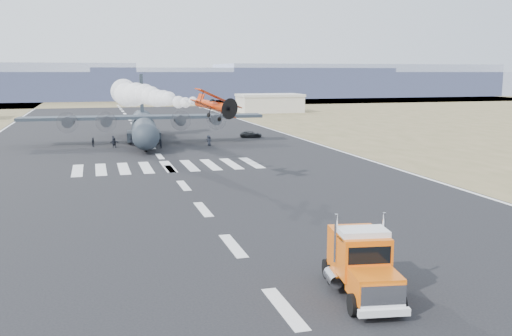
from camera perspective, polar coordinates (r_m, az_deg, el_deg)
name	(u,v)px	position (r m, az deg, el deg)	size (l,w,h in m)	color
ground	(284,308)	(32.51, 2.85, -13.84)	(500.00, 500.00, 0.00)	black
scrub_far	(115,102)	(258.71, -13.91, 6.42)	(500.00, 80.00, 0.00)	brown
runway_markings	(160,156)	(89.67, -9.60, 1.16)	(60.00, 260.00, 0.01)	silver
ridge_seg_d	(112,86)	(288.44, -14.20, 8.00)	(150.00, 50.00, 13.00)	#8993AF
ridge_seg_e	(241,83)	(297.78, -1.47, 8.52)	(150.00, 50.00, 15.00)	#8993AF
ridge_seg_f	(356,80)	(320.32, 9.99, 8.63)	(150.00, 50.00, 17.00)	#8993AF
ridge_seg_g	(458,83)	(353.57, 19.59, 7.98)	(150.00, 50.00, 13.00)	#8993AF
hangar_right	(270,103)	(186.98, 1.38, 6.52)	(20.50, 12.50, 5.90)	#B9B3A4
semi_truck	(361,262)	(34.22, 10.50, -9.25)	(4.07, 9.09, 4.00)	black
aerobatic_biplane	(214,105)	(65.31, -4.23, 6.31)	(6.36, 6.22, 3.73)	#AE2F0B
smoke_trail	(135,95)	(90.78, -11.99, 7.19)	(10.21, 32.57, 4.21)	white
transport_aircraft	(144,125)	(107.83, -11.18, 4.23)	(43.46, 35.76, 12.55)	#1D242C
support_vehicle	(251,134)	(114.34, -0.52, 3.39)	(2.06, 4.47, 1.24)	black
crew_a	(133,141)	(103.26, -12.19, 2.65)	(0.63, 0.52, 1.72)	black
crew_b	(132,140)	(103.89, -12.34, 2.71)	(0.89, 0.55, 1.84)	black
crew_c	(208,140)	(103.18, -4.80, 2.81)	(1.08, 0.50, 1.68)	black
crew_d	(93,142)	(104.00, -15.98, 2.51)	(0.94, 0.48, 1.61)	black
crew_e	(209,141)	(101.56, -4.69, 2.72)	(0.85, 0.52, 1.74)	black
crew_f	(114,143)	(101.39, -13.98, 2.47)	(1.65, 0.53, 1.78)	black
crew_g	(113,141)	(103.91, -14.07, 2.64)	(0.66, 0.55, 1.82)	black
crew_h	(160,144)	(99.11, -9.58, 2.42)	(0.79, 0.49, 1.63)	black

